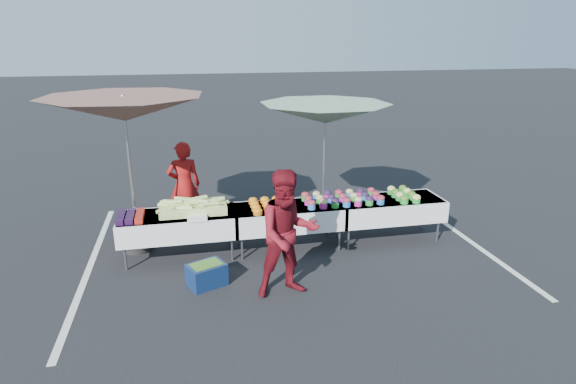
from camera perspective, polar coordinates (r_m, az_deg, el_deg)
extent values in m
plane|color=black|center=(8.29, 0.00, -6.58)|extent=(80.00, 80.00, 0.00)
cube|color=silver|center=(8.30, -22.37, -8.00)|extent=(0.10, 5.00, 0.00)
cube|color=silver|center=(9.44, 19.43, -4.51)|extent=(0.10, 5.00, 0.00)
cube|color=white|center=(7.86, -12.95, -2.72)|extent=(1.80, 0.75, 0.04)
cube|color=white|center=(7.92, -12.87, -3.80)|extent=(1.86, 0.81, 0.36)
cylinder|color=slate|center=(7.86, -18.71, -7.49)|extent=(0.04, 0.04, 0.39)
cylinder|color=slate|center=(8.40, -18.30, -5.78)|extent=(0.04, 0.04, 0.39)
cylinder|color=slate|center=(7.82, -6.64, -6.75)|extent=(0.04, 0.04, 0.39)
cylinder|color=slate|center=(8.35, -7.04, -5.08)|extent=(0.04, 0.04, 0.39)
cube|color=white|center=(8.02, 0.00, -1.83)|extent=(1.80, 0.75, 0.04)
cube|color=white|center=(8.07, 0.00, -2.90)|extent=(1.86, 0.81, 0.36)
cylinder|color=slate|center=(7.83, -5.46, -6.66)|extent=(0.04, 0.04, 0.39)
cylinder|color=slate|center=(8.37, -5.95, -5.00)|extent=(0.04, 0.04, 0.39)
cylinder|color=slate|center=(8.15, 6.11, -5.64)|extent=(0.04, 0.04, 0.39)
cylinder|color=slate|center=(8.67, 4.91, -4.12)|extent=(0.04, 0.04, 0.39)
cube|color=white|center=(8.55, 11.88, -0.94)|extent=(1.80, 0.75, 0.04)
cube|color=white|center=(8.61, 11.81, -1.95)|extent=(1.86, 0.81, 0.36)
cylinder|color=slate|center=(8.20, 7.18, -5.54)|extent=(0.04, 0.04, 0.39)
cylinder|color=slate|center=(8.71, 5.92, -4.03)|extent=(0.04, 0.04, 0.39)
cylinder|color=slate|center=(8.85, 17.30, -4.44)|extent=(0.04, 0.04, 0.39)
cylinder|color=slate|center=(9.33, 15.58, -3.11)|extent=(0.04, 0.04, 0.39)
cube|color=black|center=(7.66, -19.36, -3.39)|extent=(0.12, 0.12, 0.08)
cube|color=black|center=(7.79, -19.24, -3.02)|extent=(0.12, 0.12, 0.08)
cube|color=black|center=(7.92, -19.13, -2.66)|extent=(0.12, 0.12, 0.08)
cube|color=black|center=(8.05, -19.02, -2.32)|extent=(0.12, 0.12, 0.08)
cube|color=black|center=(7.64, -18.32, -3.33)|extent=(0.12, 0.12, 0.08)
cube|color=black|center=(7.77, -18.22, -2.96)|extent=(0.12, 0.12, 0.08)
cube|color=black|center=(7.90, -18.13, -2.60)|extent=(0.12, 0.12, 0.08)
cube|color=black|center=(8.04, -18.04, -2.26)|extent=(0.12, 0.12, 0.08)
cube|color=#A91312|center=(7.63, -17.27, -3.27)|extent=(0.12, 0.12, 0.08)
cube|color=#A91312|center=(7.76, -17.20, -2.90)|extent=(0.12, 0.12, 0.08)
cube|color=#A91312|center=(7.89, -17.12, -2.54)|extent=(0.12, 0.12, 0.08)
cube|color=#A91312|center=(8.02, -17.04, -2.20)|extent=(0.12, 0.12, 0.08)
cube|color=#B4DB70|center=(7.88, -11.18, -1.86)|extent=(1.05, 0.55, 0.14)
cylinder|color=#B4DB70|center=(8.01, -9.05, -1.13)|extent=(0.27, 0.09, 0.10)
cylinder|color=#B4DB70|center=(7.89, -13.98, -1.22)|extent=(0.27, 0.14, 0.07)
cylinder|color=#B4DB70|center=(7.73, -10.40, -1.05)|extent=(0.27, 0.14, 0.09)
cylinder|color=#B4DB70|center=(7.90, -14.28, -1.65)|extent=(0.27, 0.15, 0.10)
cylinder|color=#B4DB70|center=(7.79, -12.51, -1.44)|extent=(0.27, 0.15, 0.08)
cylinder|color=#B4DB70|center=(7.87, -11.51, -0.95)|extent=(0.27, 0.10, 0.10)
cylinder|color=#B4DB70|center=(7.76, -11.50, -1.26)|extent=(0.27, 0.07, 0.08)
cylinder|color=#B4DB70|center=(7.68, -12.15, -1.86)|extent=(0.27, 0.14, 0.09)
cylinder|color=#B4DB70|center=(8.03, -12.40, -0.79)|extent=(0.27, 0.12, 0.08)
cylinder|color=#B4DB70|center=(7.96, -7.95, -1.09)|extent=(0.27, 0.16, 0.08)
cylinder|color=#B4DB70|center=(7.81, -13.51, -1.40)|extent=(0.27, 0.11, 0.07)
cylinder|color=#B4DB70|center=(7.65, -11.80, -2.25)|extent=(0.27, 0.10, 0.07)
cylinder|color=#B4DB70|center=(7.98, -10.48, -0.71)|extent=(0.27, 0.12, 0.08)
cylinder|color=#B4DB70|center=(7.65, -14.41, -2.09)|extent=(0.27, 0.15, 0.08)
cylinder|color=#B4DB70|center=(7.88, -13.72, -1.11)|extent=(0.27, 0.10, 0.08)
cylinder|color=#B4DB70|center=(7.81, -9.68, -1.32)|extent=(0.27, 0.16, 0.10)
cylinder|color=#B4DB70|center=(7.77, -13.30, -1.17)|extent=(0.27, 0.12, 0.09)
cylinder|color=#B4DB70|center=(7.62, -9.16, -1.40)|extent=(0.27, 0.09, 0.07)
cylinder|color=#B4DB70|center=(7.67, -8.67, -1.77)|extent=(0.27, 0.10, 0.09)
cylinder|color=#B4DB70|center=(7.74, -9.35, -1.75)|extent=(0.27, 0.12, 0.09)
cylinder|color=#B4DB70|center=(8.08, -10.54, -1.04)|extent=(0.27, 0.10, 0.08)
cylinder|color=#B4DB70|center=(7.84, -8.48, -0.99)|extent=(0.27, 0.14, 0.10)
cube|color=white|center=(7.56, -10.72, -3.05)|extent=(0.30, 0.25, 0.05)
cylinder|color=#C56015|center=(7.65, -3.60, -2.51)|extent=(0.15, 0.15, 0.05)
ellipsoid|color=orange|center=(7.64, -3.60, -2.23)|extent=(0.15, 0.15, 0.08)
cylinder|color=#C56015|center=(7.82, -3.79, -2.05)|extent=(0.15, 0.15, 0.05)
ellipsoid|color=orange|center=(7.80, -3.80, -1.78)|extent=(0.15, 0.15, 0.08)
cylinder|color=#C56015|center=(7.99, -3.98, -1.62)|extent=(0.15, 0.15, 0.05)
ellipsoid|color=orange|center=(7.97, -3.99, -1.35)|extent=(0.15, 0.15, 0.08)
cylinder|color=#C56015|center=(8.15, -4.17, -1.20)|extent=(0.15, 0.15, 0.05)
ellipsoid|color=orange|center=(8.14, -4.17, -0.93)|extent=(0.15, 0.15, 0.08)
cylinder|color=#C56015|center=(7.68, -2.12, -2.40)|extent=(0.15, 0.15, 0.05)
ellipsoid|color=orange|center=(7.67, -2.12, -2.12)|extent=(0.15, 0.15, 0.08)
cylinder|color=#C56015|center=(7.85, -2.35, -1.95)|extent=(0.15, 0.15, 0.05)
ellipsoid|color=orange|center=(7.83, -2.35, -1.67)|extent=(0.15, 0.15, 0.08)
cylinder|color=#C56015|center=(8.01, -2.57, -1.52)|extent=(0.15, 0.15, 0.05)
ellipsoid|color=orange|center=(8.00, -2.57, -1.25)|extent=(0.15, 0.15, 0.08)
cylinder|color=#C56015|center=(8.18, -2.78, -1.10)|extent=(0.15, 0.15, 0.05)
ellipsoid|color=orange|center=(8.17, -2.78, -0.84)|extent=(0.15, 0.15, 0.08)
cylinder|color=#C56015|center=(7.71, -0.66, -2.29)|extent=(0.15, 0.15, 0.05)
ellipsoid|color=orange|center=(7.70, -0.66, -2.01)|extent=(0.15, 0.15, 0.08)
cylinder|color=#C56015|center=(7.88, -0.92, -1.85)|extent=(0.15, 0.15, 0.05)
ellipsoid|color=orange|center=(7.87, -0.92, -1.57)|extent=(0.15, 0.15, 0.08)
cylinder|color=#C56015|center=(8.05, -1.16, -1.42)|extent=(0.15, 0.15, 0.05)
ellipsoid|color=orange|center=(8.03, -1.17, -1.15)|extent=(0.15, 0.15, 0.08)
cylinder|color=#C56015|center=(8.21, -1.40, -1.01)|extent=(0.15, 0.15, 0.05)
ellipsoid|color=orange|center=(8.20, -1.40, -0.74)|extent=(0.15, 0.15, 0.08)
cylinder|color=blue|center=(7.87, 2.83, -1.71)|extent=(0.13, 0.13, 0.10)
ellipsoid|color=maroon|center=(7.85, 2.84, -1.29)|extent=(0.14, 0.14, 0.10)
cylinder|color=#AF2580|center=(8.07, 2.43, -1.19)|extent=(0.13, 0.13, 0.10)
ellipsoid|color=maroon|center=(8.05, 2.44, -0.79)|extent=(0.14, 0.14, 0.10)
cylinder|color=green|center=(8.27, 2.05, -0.70)|extent=(0.13, 0.13, 0.10)
ellipsoid|color=maroon|center=(8.25, 2.06, -0.30)|extent=(0.14, 0.14, 0.10)
cylinder|color=#AF2580|center=(7.92, 4.23, -1.60)|extent=(0.13, 0.13, 0.10)
ellipsoid|color=tan|center=(7.90, 4.24, -1.19)|extent=(0.14, 0.14, 0.10)
cylinder|color=green|center=(8.12, 3.80, -1.09)|extent=(0.13, 0.13, 0.10)
ellipsoid|color=tan|center=(8.10, 3.81, -0.69)|extent=(0.14, 0.14, 0.10)
cylinder|color=blue|center=(8.32, 3.39, -0.60)|extent=(0.13, 0.13, 0.10)
ellipsoid|color=tan|center=(8.30, 3.40, -0.21)|extent=(0.14, 0.14, 0.10)
cylinder|color=green|center=(7.98, 5.61, -1.50)|extent=(0.13, 0.13, 0.10)
ellipsoid|color=#231230|center=(7.96, 5.62, -1.09)|extent=(0.14, 0.14, 0.10)
cylinder|color=blue|center=(8.17, 5.15, -0.99)|extent=(0.13, 0.13, 0.10)
ellipsoid|color=#231230|center=(8.15, 5.16, -0.59)|extent=(0.14, 0.14, 0.10)
cylinder|color=#AF2580|center=(8.37, 4.71, -0.51)|extent=(0.13, 0.13, 0.10)
ellipsoid|color=#231230|center=(8.35, 4.72, -0.12)|extent=(0.14, 0.14, 0.10)
cylinder|color=blue|center=(8.04, 6.97, -1.39)|extent=(0.13, 0.13, 0.10)
ellipsoid|color=maroon|center=(8.02, 6.99, -0.99)|extent=(0.14, 0.14, 0.10)
cylinder|color=#AF2580|center=(8.23, 6.48, -0.89)|extent=(0.13, 0.13, 0.10)
ellipsoid|color=maroon|center=(8.21, 6.50, -0.50)|extent=(0.14, 0.14, 0.10)
cylinder|color=green|center=(8.43, 6.01, -0.42)|extent=(0.13, 0.13, 0.10)
ellipsoid|color=maroon|center=(8.41, 6.03, -0.03)|extent=(0.14, 0.14, 0.10)
cylinder|color=#AF2580|center=(8.10, 8.31, -1.29)|extent=(0.13, 0.13, 0.10)
ellipsoid|color=tan|center=(8.08, 8.33, -0.89)|extent=(0.14, 0.14, 0.10)
cylinder|color=green|center=(8.30, 7.79, -0.80)|extent=(0.13, 0.13, 0.10)
ellipsoid|color=tan|center=(8.28, 7.81, -0.41)|extent=(0.14, 0.14, 0.10)
cylinder|color=blue|center=(8.49, 7.30, -0.33)|extent=(0.13, 0.13, 0.10)
ellipsoid|color=tan|center=(8.47, 7.31, 0.06)|extent=(0.14, 0.14, 0.10)
cylinder|color=green|center=(8.17, 9.63, -1.19)|extent=(0.13, 0.13, 0.10)
ellipsoid|color=#231230|center=(8.15, 9.65, -0.79)|extent=(0.14, 0.14, 0.10)
cylinder|color=blue|center=(8.36, 9.08, -0.70)|extent=(0.13, 0.13, 0.10)
ellipsoid|color=#231230|center=(8.34, 9.10, -0.31)|extent=(0.14, 0.14, 0.10)
cylinder|color=#AF2580|center=(8.56, 8.56, -0.24)|extent=(0.13, 0.13, 0.10)
ellipsoid|color=#231230|center=(8.54, 8.58, 0.14)|extent=(0.14, 0.14, 0.10)
cylinder|color=blue|center=(8.24, 10.92, -1.09)|extent=(0.13, 0.13, 0.10)
ellipsoid|color=maroon|center=(8.22, 10.95, -0.69)|extent=(0.14, 0.14, 0.10)
cylinder|color=#AF2580|center=(8.44, 10.35, -0.61)|extent=(0.13, 0.13, 0.10)
ellipsoid|color=maroon|center=(8.42, 10.38, -0.22)|extent=(0.14, 0.14, 0.10)
cylinder|color=green|center=(8.63, 9.81, -0.15)|extent=(0.13, 0.13, 0.10)
ellipsoid|color=maroon|center=(8.61, 9.83, 0.23)|extent=(0.14, 0.14, 0.10)
cylinder|color=green|center=(8.36, 13.61, -1.09)|extent=(0.14, 0.14, 0.08)
ellipsoid|color=#32641A|center=(8.34, 13.64, -0.73)|extent=(0.14, 0.14, 0.11)
cylinder|color=green|center=(8.51, 13.10, -0.70)|extent=(0.14, 0.14, 0.08)
ellipsoid|color=#DADE63|center=(8.49, 13.12, -0.35)|extent=(0.14, 0.14, 0.11)
cylinder|color=green|center=(8.66, 12.60, -0.32)|extent=(0.14, 0.14, 0.08)
ellipsoid|color=#32641A|center=(8.65, 12.63, 0.02)|extent=(0.14, 0.14, 0.11)
cylinder|color=green|center=(8.82, 12.13, 0.04)|extent=(0.14, 0.14, 0.08)
ellipsoid|color=#DADE63|center=(8.80, 12.15, 0.38)|extent=(0.14, 0.14, 0.11)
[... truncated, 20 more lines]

